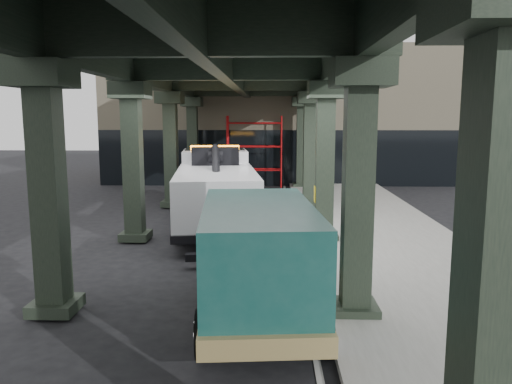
# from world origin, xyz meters

# --- Properties ---
(ground) EXTENTS (90.00, 90.00, 0.00)m
(ground) POSITION_xyz_m (0.00, 0.00, 0.00)
(ground) COLOR black
(ground) RESTS_ON ground
(sidewalk) EXTENTS (5.00, 40.00, 0.15)m
(sidewalk) POSITION_xyz_m (4.50, 2.00, 0.07)
(sidewalk) COLOR gray
(sidewalk) RESTS_ON ground
(lane_stripe) EXTENTS (0.12, 38.00, 0.01)m
(lane_stripe) POSITION_xyz_m (1.70, 2.00, 0.01)
(lane_stripe) COLOR silver
(lane_stripe) RESTS_ON ground
(viaduct) EXTENTS (7.40, 32.00, 6.40)m
(viaduct) POSITION_xyz_m (-0.40, 2.00, 5.46)
(viaduct) COLOR black
(viaduct) RESTS_ON ground
(building) EXTENTS (22.00, 10.00, 8.00)m
(building) POSITION_xyz_m (2.00, 20.00, 4.00)
(building) COLOR #C6B793
(building) RESTS_ON ground
(scaffolding) EXTENTS (3.08, 0.88, 4.00)m
(scaffolding) POSITION_xyz_m (0.00, 14.64, 2.11)
(scaffolding) COLOR red
(scaffolding) RESTS_ON ground
(tow_truck) EXTENTS (3.55, 9.28, 2.97)m
(tow_truck) POSITION_xyz_m (-1.07, 4.41, 1.45)
(tow_truck) COLOR black
(tow_truck) RESTS_ON ground
(towed_van) EXTENTS (2.67, 5.81, 2.29)m
(towed_van) POSITION_xyz_m (0.67, -3.87, 1.23)
(towed_van) COLOR #134540
(towed_van) RESTS_ON ground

